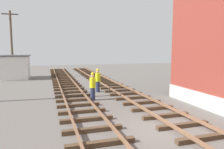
% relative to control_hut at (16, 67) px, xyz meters
% --- Properties ---
extents(ground_plane, '(80.00, 80.00, 0.00)m').
position_rel_control_hut_xyz_m(ground_plane, '(8.12, -19.05, -1.39)').
color(ground_plane, '#605B56').
extents(track_near_building, '(2.50, 58.72, 0.32)m').
position_rel_control_hut_xyz_m(track_near_building, '(9.00, -19.05, -1.26)').
color(track_near_building, '#4C3826').
rests_on(track_near_building, ground).
extents(track_centre, '(2.50, 58.72, 0.32)m').
position_rel_control_hut_xyz_m(track_centre, '(5.17, -19.05, -1.26)').
color(track_centre, '#4C3826').
rests_on(track_centre, ground).
extents(control_hut, '(3.00, 3.80, 2.76)m').
position_rel_control_hut_xyz_m(control_hut, '(0.00, 0.00, 0.00)').
color(control_hut, silver).
rests_on(control_hut, ground).
extents(utility_pole_far, '(1.80, 0.24, 7.87)m').
position_rel_control_hut_xyz_m(utility_pole_far, '(-0.44, 0.81, 2.74)').
color(utility_pole_far, brown).
rests_on(utility_pole_far, ground).
extents(track_worker_foreground, '(0.40, 0.40, 1.87)m').
position_rel_control_hut_xyz_m(track_worker_foreground, '(7.29, -10.42, -0.46)').
color(track_worker_foreground, '#262D4C').
rests_on(track_worker_foreground, ground).
extents(track_worker_distant, '(0.40, 0.40, 1.87)m').
position_rel_control_hut_xyz_m(track_worker_distant, '(6.32, -13.05, -0.46)').
color(track_worker_distant, '#262D4C').
rests_on(track_worker_distant, ground).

